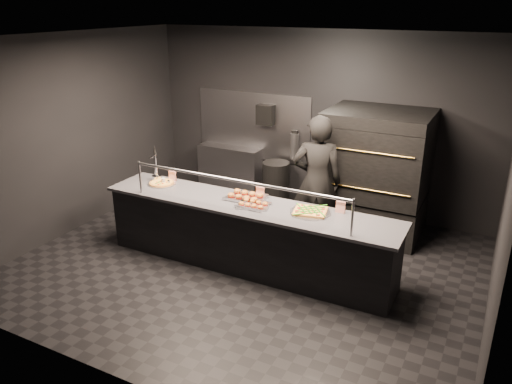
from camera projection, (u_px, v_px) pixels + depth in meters
room at (247, 160)px, 6.37m from camera, size 6.04×6.00×3.00m
service_counter at (247, 235)px, 6.69m from camera, size 4.10×0.78×1.37m
pizza_oven at (375, 172)px, 7.58m from camera, size 1.50×1.23×1.91m
prep_shelf at (230, 170)px, 9.31m from camera, size 1.20×0.35×0.90m
towel_dispenser at (266, 115)px, 8.67m from camera, size 0.30×0.20×0.35m
fire_extinguisher at (294, 146)px, 8.62m from camera, size 0.14×0.14×0.51m
beer_tap at (156, 171)px, 7.30m from camera, size 0.14×0.20×0.55m
round_pizza at (162, 183)px, 7.22m from camera, size 0.41×0.41×0.03m
slider_tray_a at (245, 196)px, 6.69m from camera, size 0.53×0.40×0.08m
slider_tray_b at (253, 205)px, 6.44m from camera, size 0.46×0.39×0.06m
square_pizza at (310, 211)px, 6.24m from camera, size 0.51×0.51×0.05m
condiment_jar at (165, 182)px, 7.19m from camera, size 0.14×0.06×0.09m
tent_cards at (253, 191)px, 6.76m from camera, size 2.69×0.04×0.15m
trash_bin at (276, 184)px, 8.74m from camera, size 0.48×0.48×0.80m
worker at (317, 182)px, 7.15m from camera, size 0.83×0.68×1.95m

